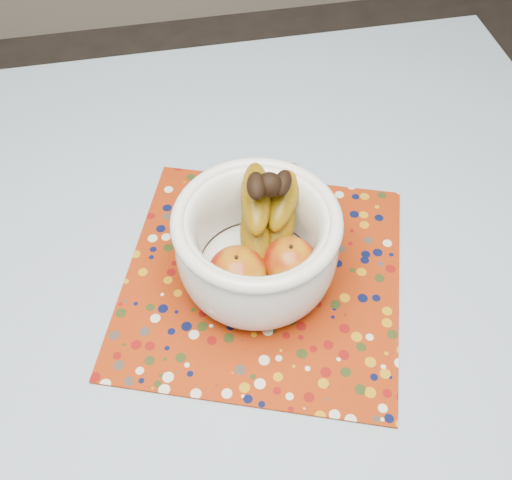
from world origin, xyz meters
The scene contains 4 objects.
table centered at (0.00, 0.00, 0.67)m, with size 1.20×1.20×0.75m.
tablecloth centered at (0.00, 0.00, 0.76)m, with size 1.32×1.32×0.01m, color slate.
placemat centered at (0.09, 0.10, 0.76)m, with size 0.37×0.37×0.00m, color maroon.
fruit_bowl centered at (0.09, 0.11, 0.84)m, with size 0.22×0.22×0.18m.
Camera 1 is at (-0.00, -0.36, 1.45)m, focal length 42.00 mm.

